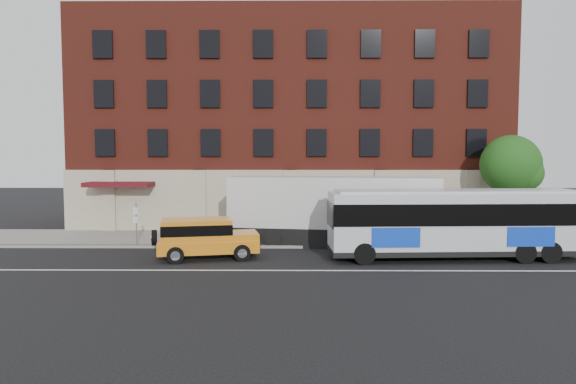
{
  "coord_description": "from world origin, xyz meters",
  "views": [
    {
      "loc": [
        0.16,
        -21.53,
        5.03
      ],
      "look_at": [
        -0.08,
        5.5,
        3.14
      ],
      "focal_mm": 31.52,
      "sensor_mm": 36.0,
      "label": 1
    }
  ],
  "objects_px": {
    "yellow_suv": "(203,236)",
    "shipping_container": "(333,212)",
    "street_tree": "(511,167)",
    "sign_pole": "(136,221)",
    "city_bus": "(456,221)"
  },
  "relations": [
    {
      "from": "sign_pole",
      "to": "shipping_container",
      "type": "bearing_deg",
      "value": 3.42
    },
    {
      "from": "yellow_suv",
      "to": "shipping_container",
      "type": "bearing_deg",
      "value": 29.18
    },
    {
      "from": "sign_pole",
      "to": "city_bus",
      "type": "xyz_separation_m",
      "value": [
        16.7,
        -3.01,
        0.43
      ]
    },
    {
      "from": "yellow_suv",
      "to": "shipping_container",
      "type": "xyz_separation_m",
      "value": [
        6.66,
        3.72,
        0.79
      ]
    },
    {
      "from": "city_bus",
      "to": "shipping_container",
      "type": "height_order",
      "value": "shipping_container"
    },
    {
      "from": "sign_pole",
      "to": "shipping_container",
      "type": "xyz_separation_m",
      "value": [
        10.92,
        0.65,
        0.47
      ]
    },
    {
      "from": "sign_pole",
      "to": "city_bus",
      "type": "bearing_deg",
      "value": -10.21
    },
    {
      "from": "shipping_container",
      "to": "street_tree",
      "type": "bearing_deg",
      "value": 13.57
    },
    {
      "from": "street_tree",
      "to": "city_bus",
      "type": "bearing_deg",
      "value": -130.1
    },
    {
      "from": "sign_pole",
      "to": "yellow_suv",
      "type": "xyz_separation_m",
      "value": [
        4.26,
        -3.07,
        -0.32
      ]
    },
    {
      "from": "street_tree",
      "to": "yellow_suv",
      "type": "xyz_separation_m",
      "value": [
        -17.78,
        -6.4,
        -3.28
      ]
    },
    {
      "from": "street_tree",
      "to": "yellow_suv",
      "type": "height_order",
      "value": "street_tree"
    },
    {
      "from": "yellow_suv",
      "to": "sign_pole",
      "type": "bearing_deg",
      "value": 144.29
    },
    {
      "from": "shipping_container",
      "to": "yellow_suv",
      "type": "bearing_deg",
      "value": -150.82
    },
    {
      "from": "street_tree",
      "to": "shipping_container",
      "type": "relative_size",
      "value": 0.52
    }
  ]
}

